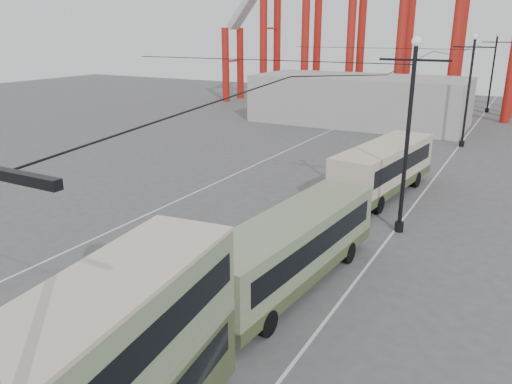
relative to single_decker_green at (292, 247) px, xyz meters
The scene contains 8 objects.
road_markings 10.32m from the single_decker_green, 113.88° to the left, with size 12.52×120.00×0.01m.
lamp_post_mid 8.53m from the single_decker_green, 72.95° to the left, with size 3.20×0.44×9.32m.
lamp_post_far 29.86m from the single_decker_green, 85.49° to the left, with size 3.20×0.44×9.32m.
lamp_post_distant 51.76m from the single_decker_green, 87.41° to the left, with size 3.20×0.44×9.32m.
fairground_shed 37.78m from the single_decker_green, 104.20° to the left, with size 22.00×10.00×5.00m, color #A4A39F.
single_decker_green is the anchor object (origin of this frame).
single_decker_cream 12.98m from the single_decker_green, 90.10° to the left, with size 3.74×10.23×3.11m.
pedestrian 0.84m from the single_decker_green, behind, with size 0.70×0.46×1.92m, color #222227.
Camera 1 is at (10.59, -5.68, 9.53)m, focal length 35.00 mm.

